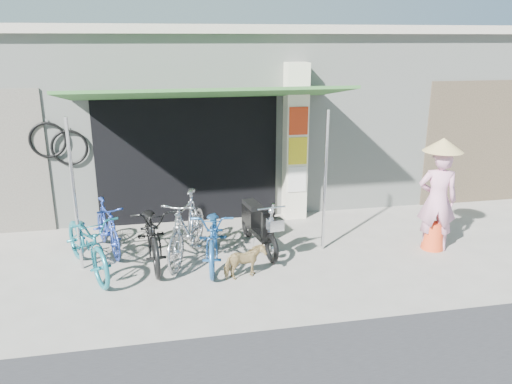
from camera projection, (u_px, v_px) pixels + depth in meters
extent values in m
plane|color=gray|center=(282.00, 273.00, 7.59)|extent=(80.00, 80.00, 0.00)
cube|color=#AAAFA7|center=(231.00, 112.00, 11.86)|extent=(12.00, 5.00, 3.50)
cube|color=#BFB4A3|center=(230.00, 31.00, 11.32)|extent=(12.30, 5.30, 0.16)
cube|color=black|center=(188.00, 158.00, 9.42)|extent=(3.40, 0.06, 2.50)
cube|color=black|center=(189.00, 193.00, 9.64)|extent=(3.06, 0.04, 1.10)
torus|color=black|center=(69.00, 148.00, 8.91)|extent=(0.65, 0.05, 0.65)
cylinder|color=silver|center=(68.00, 130.00, 8.83)|extent=(0.02, 0.02, 0.12)
torus|color=black|center=(48.00, 140.00, 8.80)|extent=(0.65, 0.05, 0.65)
cylinder|color=silver|center=(46.00, 122.00, 8.73)|extent=(0.02, 0.02, 0.12)
cube|color=beige|center=(295.00, 142.00, 9.61)|extent=(0.42, 0.42, 3.00)
cube|color=#B82B0D|center=(299.00, 121.00, 9.27)|extent=(0.36, 0.02, 0.52)
cube|color=gold|center=(298.00, 151.00, 9.44)|extent=(0.36, 0.02, 0.52)
cube|color=silver|center=(297.00, 179.00, 9.60)|extent=(0.36, 0.02, 0.50)
cube|color=#2D5D2A|center=(207.00, 93.00, 8.22)|extent=(4.60, 1.88, 0.35)
cylinder|color=silver|center=(74.00, 196.00, 7.40)|extent=(0.05, 0.05, 2.36)
cylinder|color=silver|center=(325.00, 182.00, 8.12)|extent=(0.05, 0.05, 2.36)
cube|color=brown|center=(482.00, 143.00, 10.56)|extent=(2.60, 0.06, 2.60)
imported|color=#1C707E|center=(87.00, 242.00, 7.48)|extent=(1.35, 1.98, 0.99)
imported|color=navy|center=(107.00, 227.00, 8.25)|extent=(0.85, 1.51, 0.88)
imported|color=black|center=(153.00, 232.00, 7.87)|extent=(0.83, 1.94, 0.99)
imported|color=#A4A4A8|center=(187.00, 227.00, 7.94)|extent=(1.14, 1.88, 1.09)
imported|color=#215797|center=(214.00, 235.00, 7.83)|extent=(0.87, 1.85, 0.94)
imported|color=tan|center=(245.00, 262.00, 7.36)|extent=(0.67, 0.43, 0.52)
torus|color=black|center=(272.00, 249.00, 7.88)|extent=(0.15, 0.48, 0.47)
torus|color=black|center=(247.00, 224.00, 8.92)|extent=(0.15, 0.48, 0.47)
cube|color=black|center=(259.00, 232.00, 8.38)|extent=(0.33, 0.87, 0.09)
cube|color=black|center=(252.00, 215.00, 8.60)|extent=(0.31, 0.52, 0.30)
cube|color=black|center=(252.00, 205.00, 8.55)|extent=(0.29, 0.52, 0.08)
cube|color=black|center=(268.00, 226.00, 7.95)|extent=(0.21, 0.12, 0.50)
cylinder|color=silver|center=(271.00, 208.00, 7.71)|extent=(0.46, 0.10, 0.03)
cube|color=silver|center=(275.00, 224.00, 7.63)|extent=(0.26, 0.21, 0.18)
imported|color=pink|center=(437.00, 200.00, 8.23)|extent=(0.73, 0.61, 1.73)
cone|color=#DD441F|center=(433.00, 236.00, 8.42)|extent=(0.38, 0.38, 0.46)
cone|color=tan|center=(443.00, 145.00, 7.95)|extent=(0.64, 0.64, 0.22)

